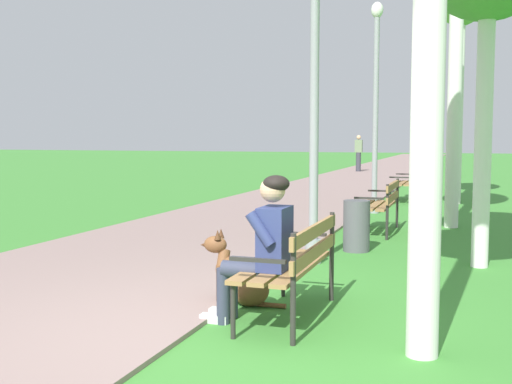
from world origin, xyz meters
TOP-DOWN VIEW (x-y plane):
  - ground_plane at (0.00, 0.00)m, footprint 120.00×120.00m
  - paved_path at (-2.05, 24.00)m, footprint 3.77×60.00m
  - park_bench_near at (0.48, 0.72)m, footprint 0.55×1.50m
  - park_bench_mid at (0.53, 5.87)m, footprint 0.55×1.50m
  - park_bench_far at (0.44, 11.09)m, footprint 0.55×1.50m
  - person_seated_on_near_bench at (0.27, 0.47)m, footprint 0.74×0.49m
  - dog_brown at (-0.11, 0.96)m, footprint 0.83×0.29m
  - lamp_post_near at (0.07, 3.10)m, footprint 0.24×0.24m
  - lamp_post_mid at (0.04, 8.54)m, footprint 0.24×0.24m
  - litter_bin at (0.44, 4.09)m, footprint 0.36×0.36m
  - pedestrian_distant at (-2.82, 23.54)m, footprint 0.32×0.22m

SIDE VIEW (x-z plane):
  - ground_plane at x=0.00m, z-range 0.00..0.00m
  - paved_path at x=-2.05m, z-range 0.00..0.04m
  - dog_brown at x=-0.11m, z-range -0.09..0.61m
  - litter_bin at x=0.44m, z-range 0.00..0.70m
  - park_bench_near at x=0.48m, z-range 0.09..0.94m
  - park_bench_mid at x=0.53m, z-range 0.09..0.94m
  - park_bench_far at x=0.44m, z-range 0.09..0.94m
  - person_seated_on_near_bench at x=0.27m, z-range 0.06..1.31m
  - pedestrian_distant at x=-2.82m, z-range 0.02..1.67m
  - lamp_post_near at x=0.07m, z-range 0.07..3.97m
  - lamp_post_mid at x=0.04m, z-range 0.07..4.33m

